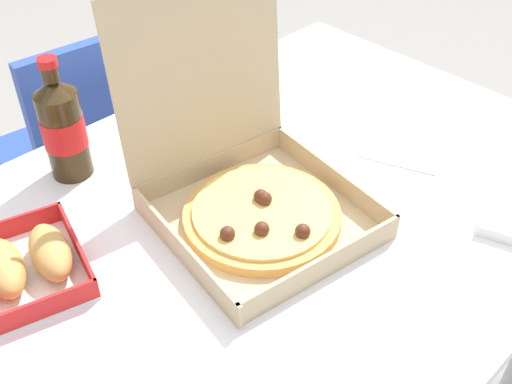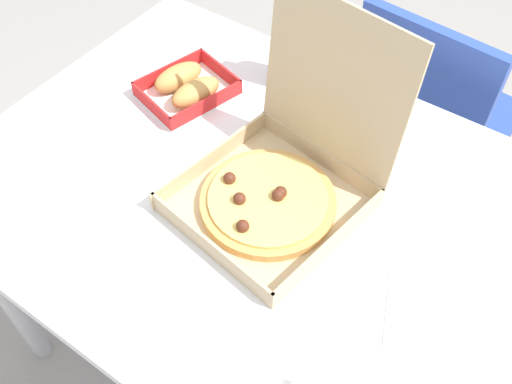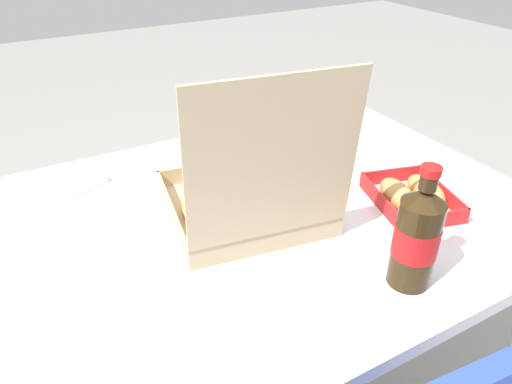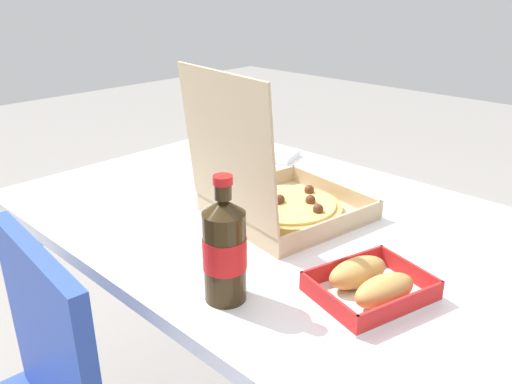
{
  "view_description": "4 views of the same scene",
  "coord_description": "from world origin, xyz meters",
  "px_view_note": "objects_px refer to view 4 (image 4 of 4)",
  "views": [
    {
      "loc": [
        -0.53,
        -0.53,
        1.4
      ],
      "look_at": [
        0.02,
        0.03,
        0.74
      ],
      "focal_mm": 42.96,
      "sensor_mm": 36.0,
      "label": 1
    },
    {
      "loc": [
        0.35,
        -0.57,
        1.58
      ],
      "look_at": [
        -0.05,
        -0.01,
        0.74
      ],
      "focal_mm": 40.44,
      "sensor_mm": 36.0,
      "label": 2
    },
    {
      "loc": [
        0.37,
        0.73,
        1.28
      ],
      "look_at": [
        -0.05,
        -0.02,
        0.76
      ],
      "focal_mm": 33.41,
      "sensor_mm": 36.0,
      "label": 3
    },
    {
      "loc": [
        -0.71,
        0.81,
        1.23
      ],
      "look_at": [
        0.04,
        0.03,
        0.78
      ],
      "focal_mm": 35.89,
      "sensor_mm": 36.0,
      "label": 4
    }
  ],
  "objects_px": {
    "pizza_box_open": "(277,198)",
    "paper_menu": "(192,173)",
    "napkin_pile": "(277,155)",
    "bread_side_box": "(370,284)",
    "cola_bottle": "(225,249)"
  },
  "relations": [
    {
      "from": "bread_side_box",
      "to": "napkin_pile",
      "type": "distance_m",
      "value": 0.76
    },
    {
      "from": "pizza_box_open",
      "to": "paper_menu",
      "type": "distance_m",
      "value": 0.38
    },
    {
      "from": "bread_side_box",
      "to": "paper_menu",
      "type": "height_order",
      "value": "bread_side_box"
    },
    {
      "from": "pizza_box_open",
      "to": "napkin_pile",
      "type": "relative_size",
      "value": 3.43
    },
    {
      "from": "cola_bottle",
      "to": "napkin_pile",
      "type": "xyz_separation_m",
      "value": [
        0.43,
        -0.62,
        -0.08
      ]
    },
    {
      "from": "pizza_box_open",
      "to": "paper_menu",
      "type": "bearing_deg",
      "value": -8.1
    },
    {
      "from": "bread_side_box",
      "to": "paper_menu",
      "type": "xyz_separation_m",
      "value": [
        0.7,
        -0.18,
        -0.02
      ]
    },
    {
      "from": "pizza_box_open",
      "to": "napkin_pile",
      "type": "distance_m",
      "value": 0.43
    },
    {
      "from": "paper_menu",
      "to": "bread_side_box",
      "type": "bearing_deg",
      "value": 143.66
    },
    {
      "from": "pizza_box_open",
      "to": "paper_menu",
      "type": "relative_size",
      "value": 1.8
    },
    {
      "from": "pizza_box_open",
      "to": "bread_side_box",
      "type": "distance_m",
      "value": 0.35
    },
    {
      "from": "bread_side_box",
      "to": "paper_menu",
      "type": "bearing_deg",
      "value": -14.44
    },
    {
      "from": "bread_side_box",
      "to": "cola_bottle",
      "type": "bearing_deg",
      "value": 44.57
    },
    {
      "from": "napkin_pile",
      "to": "paper_menu",
      "type": "bearing_deg",
      "value": 72.12
    },
    {
      "from": "paper_menu",
      "to": "napkin_pile",
      "type": "height_order",
      "value": "napkin_pile"
    }
  ]
}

